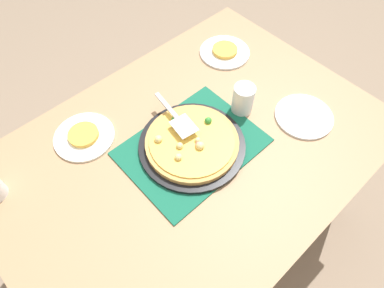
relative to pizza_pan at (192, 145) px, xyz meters
The scene contains 12 objects.
ground_plane 0.76m from the pizza_pan, ahead, with size 8.00×8.00×0.00m, color #84705B.
dining_table 0.12m from the pizza_pan, ahead, with size 1.40×1.00×0.75m.
placemat 0.01m from the pizza_pan, ahead, with size 0.48×0.36×0.01m, color #145B42.
pizza_pan is the anchor object (origin of this frame).
pizza 0.02m from the pizza_pan, 56.10° to the right, with size 0.33×0.33×0.05m.
plate_near_left 0.40m from the pizza_pan, 48.67° to the right, with size 0.22×0.22×0.01m, color white.
plate_far_right 0.52m from the pizza_pan, 148.61° to the right, with size 0.22×0.22×0.01m, color white.
plate_side 0.45m from the pizza_pan, 155.41° to the left, with size 0.22×0.22×0.01m, color white.
served_slice_left 0.40m from the pizza_pan, 48.67° to the right, with size 0.11×0.11×0.02m, color gold.
served_slice_right 0.52m from the pizza_pan, 148.61° to the right, with size 0.11×0.11×0.02m, color gold.
cup_far 0.26m from the pizza_pan, behind, with size 0.08×0.08×0.12m, color white.
pizza_server 0.11m from the pizza_pan, 98.08° to the right, with size 0.08×0.23×0.01m.
Camera 1 is at (0.45, 0.49, 1.75)m, focal length 31.14 mm.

